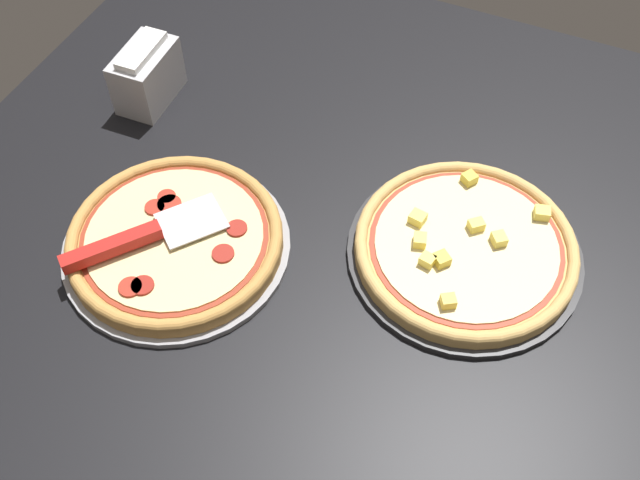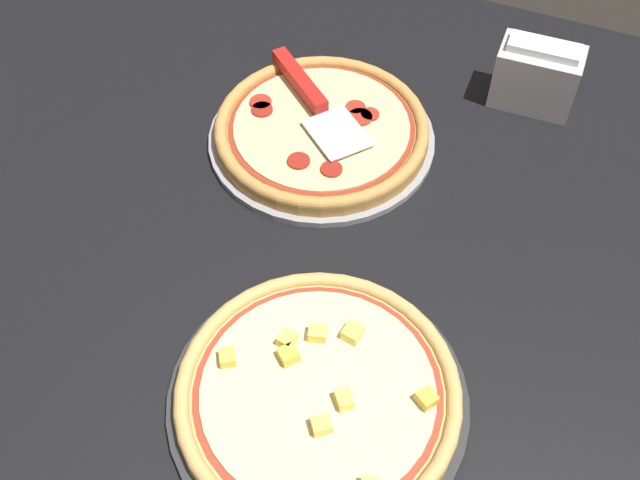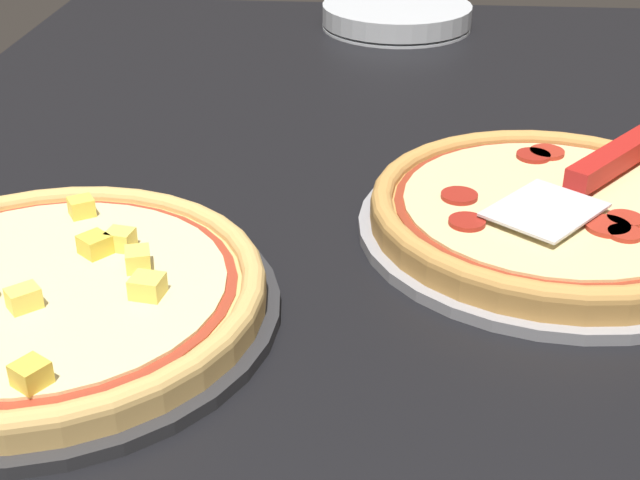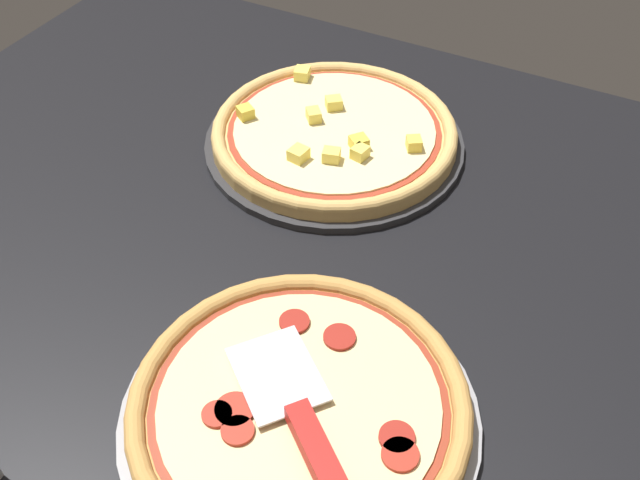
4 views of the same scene
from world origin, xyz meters
TOP-DOWN VIEW (x-y plane):
  - ground_plane at (0.00, 0.00)cm, footprint 153.24×113.02cm
  - pizza_pan_front at (-3.07, -12.25)cm, footprint 33.63×33.63cm
  - pizza_front at (-3.06, -12.25)cm, footprint 31.61×31.61cm
  - pizza_pan_back at (-19.19, 26.93)cm, footprint 34.47×34.47cm
  - pizza_back at (-19.20, 26.91)cm, footprint 32.40×32.40cm
  - serving_spatula at (1.33, -16.95)cm, footprint 21.43×18.57cm

SIDE VIEW (x-z plane):
  - ground_plane at x=0.00cm, z-range -3.60..0.00cm
  - pizza_pan_front at x=-3.07cm, z-range 0.00..1.00cm
  - pizza_pan_back at x=-19.19cm, z-range 0.00..1.00cm
  - pizza_back at x=-19.20cm, z-range 0.52..4.01cm
  - pizza_front at x=-3.06cm, z-range 1.05..3.81cm
  - serving_spatula at x=1.33cm, z-range 3.59..5.59cm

